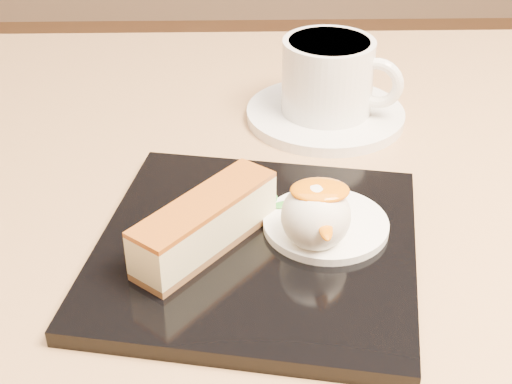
{
  "coord_description": "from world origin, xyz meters",
  "views": [
    {
      "loc": [
        -0.03,
        -0.45,
        1.03
      ],
      "look_at": [
        -0.02,
        -0.03,
        0.76
      ],
      "focal_mm": 50.0,
      "sensor_mm": 36.0,
      "label": 1
    }
  ],
  "objects_px": {
    "cheesecake": "(205,224)",
    "coffee_cup": "(330,75)",
    "table": "(281,360)",
    "ice_cream_scoop": "(316,216)",
    "saucer": "(325,114)",
    "dessert_plate": "(257,248)"
  },
  "relations": [
    {
      "from": "table",
      "to": "saucer",
      "type": "bearing_deg",
      "value": 73.49
    },
    {
      "from": "dessert_plate",
      "to": "ice_cream_scoop",
      "type": "relative_size",
      "value": 4.6
    },
    {
      "from": "cheesecake",
      "to": "coffee_cup",
      "type": "distance_m",
      "value": 0.24
    },
    {
      "from": "coffee_cup",
      "to": "cheesecake",
      "type": "bearing_deg",
      "value": -95.38
    },
    {
      "from": "table",
      "to": "ice_cream_scoop",
      "type": "xyz_separation_m",
      "value": [
        0.02,
        -0.05,
        0.19
      ]
    },
    {
      "from": "ice_cream_scoop",
      "to": "dessert_plate",
      "type": "bearing_deg",
      "value": 172.87
    },
    {
      "from": "coffee_cup",
      "to": "saucer",
      "type": "bearing_deg",
      "value": 180.0
    },
    {
      "from": "coffee_cup",
      "to": "dessert_plate",
      "type": "bearing_deg",
      "value": -87.83
    },
    {
      "from": "cheesecake",
      "to": "saucer",
      "type": "height_order",
      "value": "cheesecake"
    },
    {
      "from": "cheesecake",
      "to": "table",
      "type": "bearing_deg",
      "value": -8.19
    },
    {
      "from": "saucer",
      "to": "coffee_cup",
      "type": "relative_size",
      "value": 1.36
    },
    {
      "from": "table",
      "to": "dessert_plate",
      "type": "bearing_deg",
      "value": -115.63
    },
    {
      "from": "dessert_plate",
      "to": "coffee_cup",
      "type": "bearing_deg",
      "value": 70.77
    },
    {
      "from": "cheesecake",
      "to": "saucer",
      "type": "distance_m",
      "value": 0.24
    },
    {
      "from": "coffee_cup",
      "to": "ice_cream_scoop",
      "type": "bearing_deg",
      "value": -77.29
    },
    {
      "from": "table",
      "to": "cheesecake",
      "type": "bearing_deg",
      "value": -137.8
    },
    {
      "from": "dessert_plate",
      "to": "cheesecake",
      "type": "distance_m",
      "value": 0.04
    },
    {
      "from": "table",
      "to": "coffee_cup",
      "type": "xyz_separation_m",
      "value": [
        0.05,
        0.16,
        0.2
      ]
    },
    {
      "from": "table",
      "to": "ice_cream_scoop",
      "type": "height_order",
      "value": "ice_cream_scoop"
    },
    {
      "from": "dessert_plate",
      "to": "coffee_cup",
      "type": "distance_m",
      "value": 0.22
    },
    {
      "from": "coffee_cup",
      "to": "table",
      "type": "bearing_deg",
      "value": -85.84
    },
    {
      "from": "dessert_plate",
      "to": "coffee_cup",
      "type": "height_order",
      "value": "coffee_cup"
    }
  ]
}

